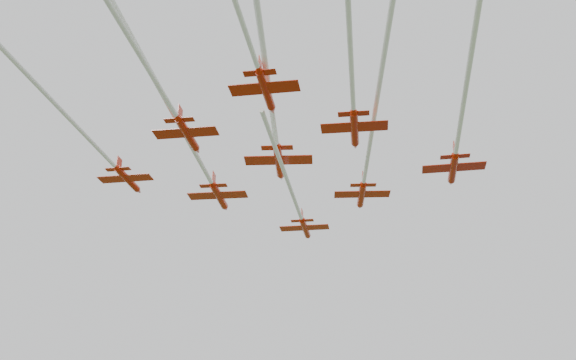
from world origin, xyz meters
The scene contains 9 objects.
jet_lead centered at (-7.79, 9.68, 49.93)m, with size 20.05×44.62×2.58m.
jet_row2_left centered at (-13.33, -10.17, 52.63)m, with size 29.01×60.58×2.93m.
jet_row2_right centered at (9.23, 0.03, 52.14)m, with size 32.29×58.70×2.70m.
jet_row3_left centered at (-20.16, -24.86, 51.12)m, with size 23.66×55.35×2.44m.
jet_row3_mid centered at (2.59, -14.77, 51.53)m, with size 27.67×50.06×2.89m.
jet_row3_right centered at (21.95, -1.28, 50.02)m, with size 18.98×44.34×2.62m.
jet_row4_left centered at (-3.53, -29.25, 50.47)m, with size 21.32×46.99×2.47m.
jet_row4_right centered at (16.36, -21.17, 49.87)m, with size 22.52×47.61×2.47m.
jet_trail_solo centered at (11.03, -34.13, 50.25)m, with size 21.04×47.87×2.36m.
Camera 1 is at (39.62, -74.39, 12.03)m, focal length 40.00 mm.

